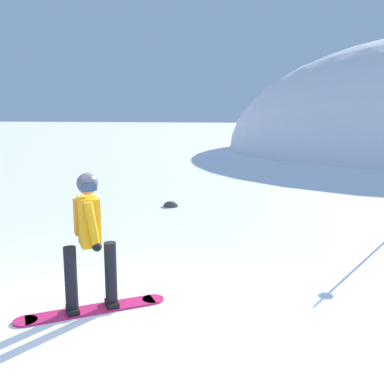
{
  "coord_description": "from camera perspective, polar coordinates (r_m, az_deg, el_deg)",
  "views": [
    {
      "loc": [
        2.13,
        -4.19,
        2.37
      ],
      "look_at": [
        -0.22,
        3.18,
        1.0
      ],
      "focal_mm": 40.34,
      "sensor_mm": 36.0,
      "label": 1
    }
  ],
  "objects": [
    {
      "name": "ground_plane",
      "position": [
        5.26,
        -8.63,
        -16.85
      ],
      "size": [
        300.0,
        300.0,
        0.0
      ],
      "primitive_type": "plane",
      "color": "white"
    },
    {
      "name": "snowboarder_main",
      "position": [
        5.36,
        -13.43,
        -5.94
      ],
      "size": [
        1.46,
        1.3,
        1.71
      ],
      "color": "#D11E5B",
      "rests_on": "ground"
    },
    {
      "name": "rock_mid",
      "position": [
        11.45,
        -2.83,
        -1.93
      ],
      "size": [
        0.41,
        0.35,
        0.28
      ],
      "color": "#4C4742",
      "rests_on": "ground"
    }
  ]
}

